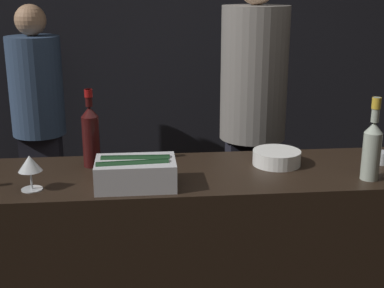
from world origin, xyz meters
TOP-DOWN VIEW (x-y plane):
  - wall_back_chalkboard at (0.00, 2.30)m, footprint 6.40×0.06m
  - bar_counter at (0.00, 0.28)m, footprint 2.58×0.56m
  - ice_bin_with_bottles at (-0.25, 0.13)m, footprint 0.32×0.21m
  - bowl_white at (0.39, 0.34)m, footprint 0.22×0.22m
  - wine_glass at (-0.66, 0.14)m, footprint 0.09×0.09m
  - candle_votive at (0.87, 0.31)m, footprint 0.07×0.07m
  - red_wine_bottle_tall at (-0.44, 0.41)m, footprint 0.08×0.08m
  - rose_wine_bottle at (0.73, 0.12)m, footprint 0.08×0.08m
  - person_in_hoodie at (0.45, 1.16)m, footprint 0.39×0.39m
  - person_blond_tee at (-0.93, 1.84)m, footprint 0.37×0.37m

SIDE VIEW (x-z plane):
  - bar_counter at x=0.00m, z-range 0.00..0.97m
  - person_blond_tee at x=-0.93m, z-range 0.09..1.72m
  - candle_votive at x=0.87m, z-range 0.97..1.03m
  - bowl_white at x=0.39m, z-range 0.97..1.04m
  - person_in_hoodie at x=0.45m, z-range 0.11..1.96m
  - ice_bin_with_bottles at x=-0.25m, z-range 0.97..1.09m
  - wine_glass at x=-0.66m, z-range 1.00..1.15m
  - rose_wine_bottle at x=0.73m, z-range 0.94..1.29m
  - red_wine_bottle_tall at x=-0.44m, z-range 0.94..1.29m
  - wall_back_chalkboard at x=0.00m, z-range 0.00..2.80m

